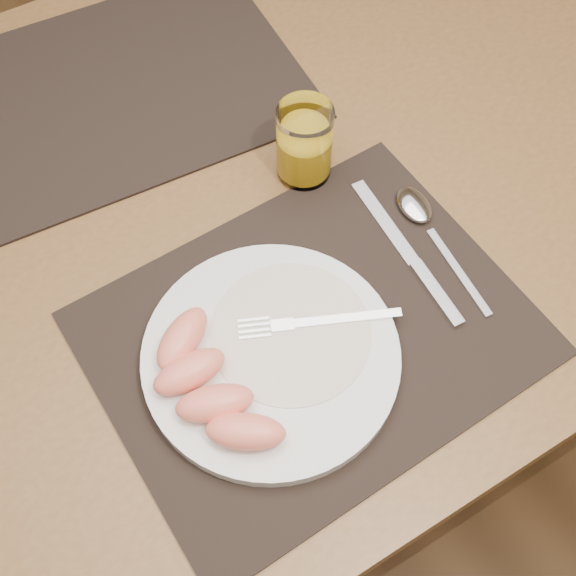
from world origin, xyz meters
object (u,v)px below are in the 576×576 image
Objects in this scene: table at (228,230)px; fork at (305,323)px; spoon at (420,214)px; plate at (271,356)px; juice_glass at (304,146)px; placemat_far at (126,87)px; knife at (414,262)px; placemat_near at (311,333)px.

fork is (-0.01, -0.21, 0.11)m from table.
fork is 0.87× the size of spoon.
plate is 1.41× the size of spoon.
fork is at bearing -121.19° from juice_glass.
knife is at bearing -68.87° from placemat_far.
juice_glass is (0.10, -0.03, 0.13)m from table.
plate is at bearing -167.62° from fork.
table is 0.26m from knife.
plate reaches higher than placemat_far.
placemat_near reaches higher than table.
plate is at bearing -129.16° from juice_glass.
knife is at bearing 5.61° from placemat_near.
table is at bearing 123.53° from knife.
placemat_near is 0.05m from plate.
plate is (-0.03, -0.45, 0.01)m from placemat_far.
juice_glass is (0.11, 0.19, 0.03)m from fork.
placemat_near is at bearing -87.62° from placemat_far.
fork is (0.05, 0.01, 0.01)m from plate.
placemat_near and placemat_far have the same top height.
table is 0.24m from placemat_far.
fork reaches higher than knife.
spoon reaches higher than placemat_far.
table is 8.42× the size of fork.
knife is at bearing 3.37° from fork.
spoon is at bearing 15.76° from plate.
placemat_near is 1.67× the size of plate.
placemat_near is 2.71× the size of fork.
table is 3.11× the size of placemat_far.
juice_glass reaches higher than knife.
plate is (-0.05, -0.01, 0.01)m from placemat_near.
knife is (0.16, -0.43, 0.00)m from placemat_far.
placemat_far is at bearing 111.13° from knife.
placemat_near is 0.15m from knife.
spoon reaches higher than table.
spoon is at bearing 48.19° from knife.
spoon is at bearing -61.01° from placemat_far.
juice_glass reaches higher than placemat_near.
table is 3.11× the size of placemat_near.
fork reaches higher than table.
plate is 2.69× the size of juice_glass.
plate is 0.26m from juice_glass.
placemat_far is 0.44m from fork.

